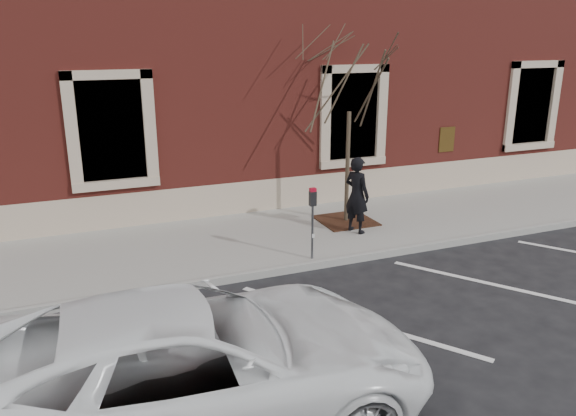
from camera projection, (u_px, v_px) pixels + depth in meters
name	position (u px, v px, depth m)	size (l,w,h in m)	color
ground	(300.00, 270.00, 10.99)	(120.00, 120.00, 0.00)	#28282B
sidewalk_near	(269.00, 238.00, 12.51)	(40.00, 3.50, 0.15)	gray
curb_near	(301.00, 267.00, 10.92)	(40.00, 0.12, 0.15)	#9E9E99
parking_stripes	(353.00, 320.00, 9.04)	(28.00, 4.40, 0.01)	silver
building_civic	(197.00, 50.00, 16.66)	(40.00, 8.62, 8.00)	maroon
man	(357.00, 195.00, 12.44)	(0.63, 0.41, 1.72)	black
parking_meter	(313.00, 210.00, 10.87)	(0.13, 0.10, 1.45)	#595B60
tree_grate	(346.00, 220.00, 13.40)	(1.25, 1.25, 0.03)	#402014
sapling	(350.00, 80.00, 12.43)	(2.84, 2.84, 4.73)	#4E3F2F
white_truck	(188.00, 366.00, 6.39)	(2.64, 5.72, 1.59)	white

